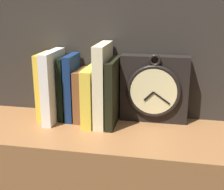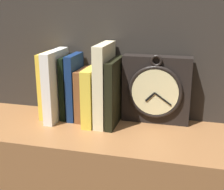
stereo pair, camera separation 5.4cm
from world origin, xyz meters
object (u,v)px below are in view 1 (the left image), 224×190
book_slot2_black (65,88)px  book_slot6_cream (103,84)px  book_slot5_yellow (92,95)px  book_slot3_navy (72,87)px  book_slot4_brown (83,95)px  book_slot0_yellow (47,86)px  clock (154,89)px  book_slot7_black (113,92)px  book_slot1_white (54,86)px

book_slot2_black → book_slot6_cream: (0.14, -0.02, 0.02)m
book_slot2_black → book_slot5_yellow: (0.10, -0.02, -0.01)m
book_slot3_navy → book_slot4_brown: bearing=-2.3°
book_slot0_yellow → book_slot4_brown: size_ratio=1.29×
book_slot3_navy → clock: bearing=5.7°
book_slot0_yellow → book_slot7_black: (0.23, -0.02, -0.00)m
book_slot1_white → book_slot2_black: 0.04m
book_slot1_white → book_slot2_black: (0.03, 0.02, -0.01)m
book_slot1_white → book_slot5_yellow: (0.13, 0.00, -0.02)m
book_slot4_brown → book_slot7_black: book_slot7_black is taller
clock → book_slot6_cream: size_ratio=0.88×
book_slot4_brown → book_slot7_black: size_ratio=0.81×
book_slot5_yellow → book_slot1_white: bearing=-179.5°
book_slot0_yellow → book_slot7_black: size_ratio=1.04×
book_slot0_yellow → book_slot5_yellow: bearing=-6.5°
book_slot4_brown → book_slot7_black: (0.11, -0.02, 0.02)m
book_slot2_black → book_slot4_brown: bearing=-3.6°
book_slot2_black → book_slot0_yellow: bearing=-175.3°
book_slot5_yellow → book_slot7_black: (0.07, 0.00, 0.01)m
book_slot2_black → book_slot6_cream: book_slot6_cream is taller
book_slot5_yellow → book_slot7_black: book_slot7_black is taller
book_slot1_white → book_slot5_yellow: size_ratio=1.26×
book_slot2_black → book_slot5_yellow: size_ratio=1.14×
book_slot0_yellow → book_slot1_white: (0.03, -0.02, 0.01)m
clock → book_slot0_yellow: size_ratio=1.03×
book_slot2_black → book_slot7_black: bearing=-7.7°
book_slot5_yellow → clock: bearing=13.6°
book_slot7_black → book_slot3_navy: bearing=171.8°
book_slot3_navy → book_slot2_black: bearing=174.7°
book_slot2_black → book_slot5_yellow: book_slot2_black is taller
book_slot4_brown → book_slot5_yellow: size_ratio=0.93×
book_slot7_black → clock: bearing=20.6°
book_slot4_brown → book_slot6_cream: (0.07, -0.02, 0.04)m
clock → book_slot4_brown: (-0.23, -0.03, -0.02)m
book_slot6_cream → book_slot1_white: bearing=-179.2°
book_slot3_navy → book_slot7_black: size_ratio=1.03×
book_slot3_navy → book_slot4_brown: 0.04m
book_slot1_white → book_slot4_brown: 0.10m
book_slot3_navy → book_slot4_brown: size_ratio=1.28×
book_slot2_black → book_slot4_brown: book_slot2_black is taller
book_slot1_white → book_slot4_brown: (0.09, 0.02, -0.03)m
clock → book_slot3_navy: (-0.27, -0.03, -0.00)m
clock → book_slot7_black: size_ratio=1.08×
book_slot2_black → book_slot4_brown: 0.07m
book_slot0_yellow → book_slot3_navy: size_ratio=1.01×
book_slot1_white → book_slot3_navy: bearing=21.2°
book_slot1_white → book_slot4_brown: size_ratio=1.36×
book_slot1_white → book_slot7_black: 0.20m
book_slot2_black → clock: bearing=4.7°
clock → book_slot4_brown: bearing=-173.1°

